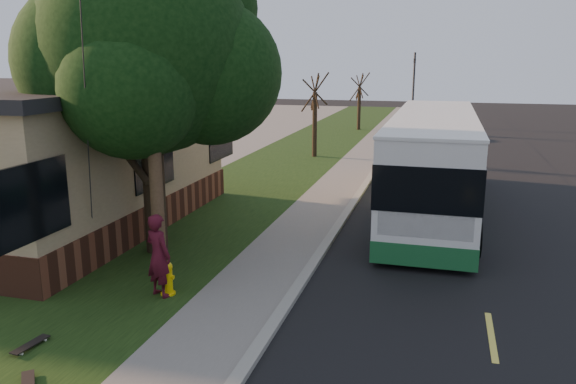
% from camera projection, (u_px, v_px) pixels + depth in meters
% --- Properties ---
extents(ground, '(120.00, 120.00, 0.00)m').
position_uv_depth(ground, '(284.00, 311.00, 11.43)').
color(ground, black).
rests_on(ground, ground).
extents(road, '(8.00, 80.00, 0.01)m').
position_uv_depth(road, '(471.00, 205.00, 19.76)').
color(road, black).
rests_on(road, ground).
extents(curb, '(0.25, 80.00, 0.12)m').
position_uv_depth(curb, '(358.00, 196.00, 20.79)').
color(curb, gray).
rests_on(curb, ground).
extents(sidewalk, '(2.00, 80.00, 0.08)m').
position_uv_depth(sidewalk, '(332.00, 195.00, 21.06)').
color(sidewalk, slate).
rests_on(sidewalk, ground).
extents(grass_verge, '(5.00, 80.00, 0.07)m').
position_uv_depth(grass_verge, '(244.00, 189.00, 21.97)').
color(grass_verge, black).
rests_on(grass_verge, ground).
extents(building_lot, '(15.00, 80.00, 0.04)m').
position_uv_depth(building_lot, '(29.00, 176.00, 24.58)').
color(building_lot, slate).
rests_on(building_lot, ground).
extents(fire_hydrant, '(0.32, 0.32, 0.74)m').
position_uv_depth(fire_hydrant, '(167.00, 278.00, 12.01)').
color(fire_hydrant, yellow).
rests_on(fire_hydrant, grass_verge).
extents(utility_pole, '(2.86, 3.21, 9.07)m').
position_uv_depth(utility_pole, '(150.00, 77.00, 12.16)').
color(utility_pole, '#473321').
rests_on(utility_pole, ground).
extents(leafy_tree, '(6.30, 6.00, 7.80)m').
position_uv_depth(leafy_tree, '(151.00, 52.00, 13.81)').
color(leafy_tree, black).
rests_on(leafy_tree, grass_verge).
extents(bare_tree_near, '(1.38, 1.21, 4.31)m').
position_uv_depth(bare_tree_near, '(315.00, 116.00, 28.72)').
color(bare_tree_near, black).
rests_on(bare_tree_near, grass_verge).
extents(bare_tree_far, '(1.38, 1.21, 4.03)m').
position_uv_depth(bare_tree_far, '(359.00, 102.00, 39.87)').
color(bare_tree_far, black).
rests_on(bare_tree_far, grass_verge).
extents(traffic_signal, '(0.18, 0.22, 5.50)m').
position_uv_depth(traffic_signal, '(414.00, 84.00, 42.44)').
color(traffic_signal, '#2D2D30').
rests_on(traffic_signal, ground).
extents(transit_bus, '(2.79, 12.07, 3.27)m').
position_uv_depth(transit_bus, '(433.00, 160.00, 18.61)').
color(transit_bus, silver).
rests_on(transit_bus, ground).
extents(skateboarder, '(0.78, 0.65, 1.81)m').
position_uv_depth(skateboarder, '(158.00, 255.00, 11.83)').
color(skateboarder, '#430D1A').
rests_on(skateboarder, grass_verge).
extents(skateboard_main, '(0.27, 0.77, 0.07)m').
position_uv_depth(skateboard_main, '(30.00, 345.00, 9.85)').
color(skateboard_main, black).
rests_on(skateboard_main, grass_verge).
extents(skateboard_spare, '(0.64, 0.70, 0.07)m').
position_uv_depth(skateboard_spare, '(28.00, 383.00, 8.67)').
color(skateboard_spare, black).
rests_on(skateboard_spare, grass_verge).
extents(dumpster, '(1.53, 1.35, 1.14)m').
position_uv_depth(dumpster, '(158.00, 180.00, 20.89)').
color(dumpster, '#12301E').
rests_on(dumpster, building_lot).
extents(distant_car, '(1.67, 4.02, 1.36)m').
position_uv_depth(distant_car, '(421.00, 128.00, 36.14)').
color(distant_car, black).
rests_on(distant_car, ground).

